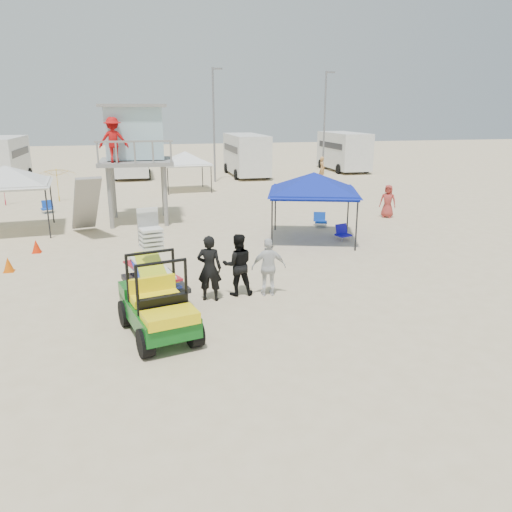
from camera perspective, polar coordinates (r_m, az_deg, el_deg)
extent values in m
plane|color=beige|center=(11.32, 1.01, -10.71)|extent=(140.00, 140.00, 0.00)
cube|color=#0D5315|center=(12.01, -11.10, -6.44)|extent=(1.82, 2.77, 0.45)
cube|color=yellow|center=(11.91, -11.17, -5.22)|extent=(1.29, 0.96, 0.24)
cylinder|color=black|center=(11.27, -13.70, -9.49)|extent=(0.43, 0.70, 0.65)
cube|color=black|center=(14.18, -11.50, -3.08)|extent=(1.86, 2.34, 0.13)
cylinder|color=black|center=(14.26, -13.84, -4.14)|extent=(0.34, 0.58, 0.54)
imported|color=black|center=(13.87, -5.35, -1.41)|extent=(0.78, 0.63, 1.87)
imported|color=black|center=(14.24, -2.10, -1.00)|extent=(0.92, 0.74, 1.80)
imported|color=silver|center=(14.21, 1.46, -1.29)|extent=(1.03, 0.51, 1.69)
cylinder|color=gray|center=(23.19, -16.27, 6.35)|extent=(0.20, 0.20, 2.75)
cube|color=gray|center=(24.16, -13.52, 10.44)|extent=(3.37, 3.37, 0.18)
cube|color=#9FC4CD|center=(24.40, -13.73, 13.51)|extent=(2.58, 2.25, 2.31)
imported|color=#B20F0F|center=(23.01, -15.93, 12.63)|extent=(1.25, 0.72, 1.93)
cylinder|color=black|center=(18.54, 3.49, 3.43)|extent=(0.06, 0.06, 2.02)
pyramid|color=#0E1F9A|center=(20.21, 6.65, 9.50)|extent=(4.18, 4.18, 0.80)
cube|color=#0E1F9A|center=(20.32, 6.58, 7.26)|extent=(4.18, 4.18, 0.18)
pyramid|color=silver|center=(23.77, -26.80, 9.24)|extent=(3.61, 3.61, 0.80)
cube|color=silver|center=(23.85, -26.55, 7.34)|extent=(3.61, 3.61, 0.18)
cylinder|color=black|center=(31.96, -10.25, 8.50)|extent=(0.06, 0.06, 1.82)
pyramid|color=white|center=(33.25, -8.12, 11.77)|extent=(3.14, 3.14, 0.80)
cube|color=white|center=(33.32, -8.06, 10.40)|extent=(3.14, 3.14, 0.18)
imported|color=#B7132B|center=(31.20, -26.91, 6.89)|extent=(2.13, 2.17, 1.90)
imported|color=gold|center=(31.27, -21.71, 7.56)|extent=(2.57, 2.60, 1.95)
cone|color=#DB5706|center=(18.36, -26.46, -0.87)|extent=(0.34, 0.34, 0.50)
cone|color=red|center=(20.37, -23.83, 1.04)|extent=(0.34, 0.34, 0.50)
cube|color=#103DB0|center=(28.07, -22.76, 4.99)|extent=(0.69, 0.67, 0.06)
cube|color=#103DB0|center=(28.27, -22.74, 5.48)|extent=(0.56, 0.36, 0.44)
cylinder|color=#B2B2B7|center=(27.94, -23.24, 4.64)|extent=(0.03, 0.03, 0.20)
cube|color=#140FA5|center=(20.74, 9.95, 2.37)|extent=(0.66, 0.63, 0.06)
cube|color=#140FA5|center=(20.90, 9.72, 3.06)|extent=(0.57, 0.32, 0.44)
cylinder|color=#B2B2B7|center=(20.50, 9.58, 1.89)|extent=(0.03, 0.03, 0.20)
cube|color=#0F3DA8|center=(23.02, 7.44, 3.88)|extent=(0.68, 0.65, 0.06)
cube|color=#0F3DA8|center=(23.20, 7.25, 4.48)|extent=(0.57, 0.35, 0.44)
cylinder|color=#B2B2B7|center=(22.79, 7.08, 3.45)|extent=(0.03, 0.03, 0.20)
cube|color=silver|center=(41.03, -26.96, 9.90)|extent=(2.50, 6.80, 3.00)
cube|color=black|center=(40.99, -27.04, 10.52)|extent=(2.54, 5.44, 0.50)
cube|color=silver|center=(41.41, -14.11, 11.20)|extent=(2.50, 6.50, 3.00)
cube|color=black|center=(41.37, -14.15, 11.82)|extent=(2.54, 5.20, 0.50)
cylinder|color=black|center=(39.51, -15.83, 8.87)|extent=(0.25, 0.80, 0.80)
cube|color=silver|center=(40.80, -1.14, 11.61)|extent=(2.50, 7.00, 3.00)
cube|color=black|center=(40.77, -1.15, 12.24)|extent=(2.54, 5.60, 0.50)
cylinder|color=black|center=(38.51, -2.27, 9.29)|extent=(0.25, 0.80, 0.80)
cube|color=silver|center=(44.94, 9.98, 11.81)|extent=(2.50, 6.60, 3.00)
cube|color=black|center=(44.91, 10.01, 12.38)|extent=(2.54, 5.28, 0.50)
cylinder|color=black|center=(42.65, 9.43, 9.78)|extent=(0.25, 0.80, 0.80)
cylinder|color=slate|center=(37.19, -4.84, 14.56)|extent=(0.14, 0.14, 8.00)
cylinder|color=slate|center=(40.93, 7.82, 14.64)|extent=(0.14, 0.14, 8.00)
imported|color=#A1342E|center=(25.60, 14.83, 6.08)|extent=(0.94, 0.87, 1.62)
imported|color=#BE8347|center=(38.46, 7.57, 9.88)|extent=(0.44, 0.66, 1.77)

